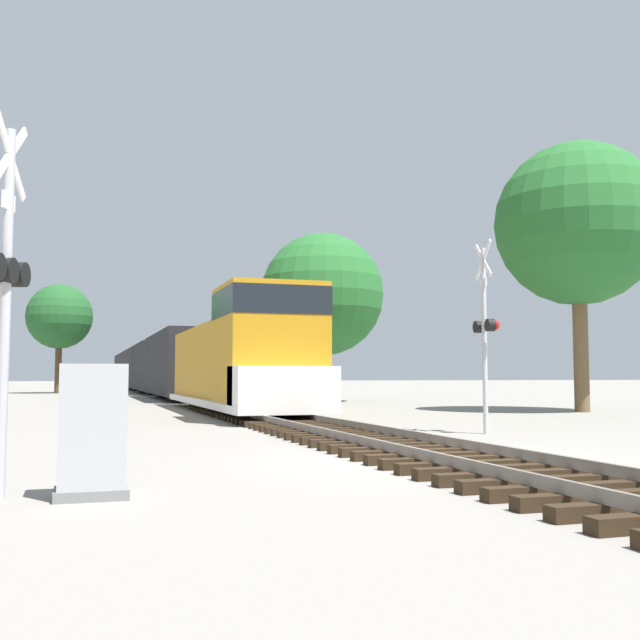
% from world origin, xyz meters
% --- Properties ---
extents(ground_plane, '(400.00, 400.00, 0.00)m').
position_xyz_m(ground_plane, '(0.00, 0.00, 0.00)').
color(ground_plane, gray).
extents(rail_track_bed, '(2.60, 160.00, 0.31)m').
position_xyz_m(rail_track_bed, '(0.00, -0.00, 0.14)').
color(rail_track_bed, black).
rests_on(rail_track_bed, ground).
extents(freight_train, '(3.02, 78.60, 4.20)m').
position_xyz_m(freight_train, '(0.00, 48.16, 1.99)').
color(freight_train, '#B77A14').
rests_on(freight_train, ground).
extents(crossing_signal_near, '(0.57, 1.01, 4.42)m').
position_xyz_m(crossing_signal_near, '(-6.43, -2.07, 2.51)').
color(crossing_signal_near, '#B7B7BC').
rests_on(crossing_signal_near, ground).
extents(crossing_signal_far, '(0.41, 1.01, 4.68)m').
position_xyz_m(crossing_signal_far, '(3.79, 4.73, 2.55)').
color(crossing_signal_far, '#B7B7BC').
rests_on(crossing_signal_far, ground).
extents(relay_cabinet, '(0.82, 0.61, 1.53)m').
position_xyz_m(relay_cabinet, '(-5.42, -2.27, 0.75)').
color(relay_cabinet, slate).
rests_on(relay_cabinet, ground).
extents(tree_far_right, '(6.43, 6.43, 10.58)m').
position_xyz_m(tree_far_right, '(12.94, 13.23, 7.34)').
color(tree_far_right, brown).
rests_on(tree_far_right, ground).
extents(tree_mid_background, '(6.64, 6.64, 9.12)m').
position_xyz_m(tree_mid_background, '(6.83, 26.94, 5.78)').
color(tree_mid_background, brown).
rests_on(tree_mid_background, ground).
extents(tree_deep_background, '(5.19, 5.19, 8.75)m').
position_xyz_m(tree_deep_background, '(-7.23, 51.98, 6.12)').
color(tree_deep_background, '#473521').
rests_on(tree_deep_background, ground).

